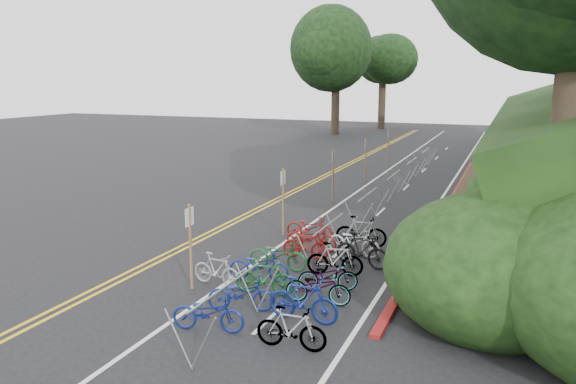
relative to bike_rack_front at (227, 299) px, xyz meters
The scene contains 9 objects.
ground 4.23m from the bike_rack_front, 130.12° to the left, with size 120.00×120.00×0.00m, color black.
road_markings 13.44m from the bike_rack_front, 98.71° to the left, with size 7.47×80.00×0.01m.
red_curb 15.49m from the bike_rack_front, 78.67° to the left, with size 0.25×28.00×0.10m, color maroon.
bike_rack_front is the anchor object (origin of this frame).
bike_racks_rest 16.16m from the bike_rack_front, 88.81° to the left, with size 1.14×23.00×1.17m.
signpost_near 3.31m from the bike_rack_front, 135.59° to the left, with size 0.08×0.40×2.38m.
signposts_rest 17.29m from the bike_rack_front, 96.86° to the left, with size 0.08×18.40×2.50m.
bike_front 3.33m from the bike_rack_front, 123.40° to the left, with size 1.55×0.44×0.93m, color #9E9EA3.
bike_valet 4.33m from the bike_rack_front, 86.39° to the left, with size 3.30×9.55×1.07m.
Camera 1 is at (8.26, -13.39, 5.68)m, focal length 35.00 mm.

